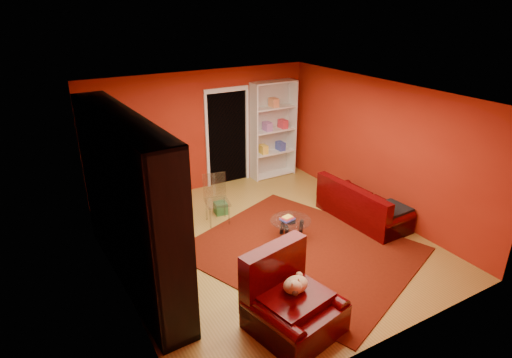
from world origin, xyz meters
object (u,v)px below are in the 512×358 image
sofa (364,201)px  dog (296,285)px  gift_box_green (221,208)px  white_bookshelf (273,130)px  christmas_tree (163,176)px  coffee_table (290,229)px  armchair (295,302)px  rug (303,251)px  acrylic_chair (217,202)px  gift_box_teal (157,202)px  media_unit (128,203)px  gift_box_red (183,201)px

sofa → dog: bearing=119.5°
gift_box_green → white_bookshelf: (1.95, 1.19, 1.01)m
christmas_tree → coffee_table: bearing=-50.1°
christmas_tree → armchair: size_ratio=1.57×
rug → dog: dog is taller
white_bookshelf → acrylic_chair: size_ratio=2.72×
christmas_tree → acrylic_chair: size_ratio=2.04×
white_bookshelf → gift_box_teal: bearing=-173.4°
media_unit → coffee_table: 2.91m
armchair → dog: bearing=45.0°
white_bookshelf → sofa: (0.31, -2.78, -0.74)m
gift_box_red → white_bookshelf: 2.73m
rug → christmas_tree: (-1.57, 2.42, 0.83)m
white_bookshelf → sofa: bearing=-84.1°
rug → gift_box_red: gift_box_red is taller
gift_box_green → gift_box_red: 0.87m
gift_box_teal → gift_box_green: gift_box_teal is taller
white_bookshelf → sofa: 2.90m
christmas_tree → gift_box_green: (0.97, -0.47, -0.72)m
gift_box_red → dog: (-0.01, -4.04, 0.54)m
armchair → acrylic_chair: (0.37, 3.09, -0.01)m
acrylic_chair → sofa: bearing=-15.4°
media_unit → christmas_tree: (1.06, 1.78, -0.45)m
dog → coffee_table: bearing=45.4°
sofa → media_unit: bearing=83.7°
gift_box_green → sofa: size_ratio=0.13×
rug → sofa: sofa is taller
gift_box_red → sofa: (2.80, -2.29, 0.28)m
sofa → acrylic_chair: (-2.48, 1.28, 0.04)m
armchair → coffee_table: armchair is taller
christmas_tree → gift_box_teal: 0.78m
dog → acrylic_chair: bearing=72.0°
gift_box_teal → gift_box_red: gift_box_teal is taller
media_unit → sofa: bearing=-6.7°
coffee_table → acrylic_chair: bearing=126.6°
christmas_tree → dog: 3.84m
coffee_table → acrylic_chair: 1.48m
rug → gift_box_red: size_ratio=16.75×
gift_box_teal → media_unit: bearing=-115.1°
rug → coffee_table: (0.06, 0.47, 0.18)m
acrylic_chair → dog: bearing=-84.2°
christmas_tree → white_bookshelf: (2.92, 0.72, 0.29)m
gift_box_red → acrylic_chair: (0.32, -1.00, 0.32)m
rug → gift_box_red: (-1.13, 2.64, 0.09)m
media_unit → gift_box_red: (1.50, 2.00, -1.18)m
rug → gift_box_teal: 3.22m
gift_box_red → gift_box_teal: bearing=165.5°
rug → gift_box_teal: size_ratio=11.61×
christmas_tree → gift_box_green: bearing=-25.8°
media_unit → acrylic_chair: size_ratio=3.94×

